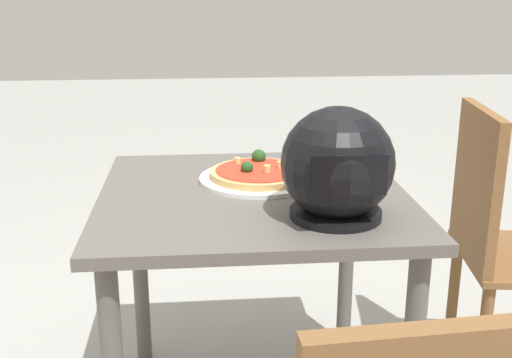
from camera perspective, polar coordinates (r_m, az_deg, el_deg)
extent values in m
cube|color=#5B5651|center=(1.71, -0.25, -1.61)|extent=(0.82, 0.80, 0.03)
cylinder|color=#5B5651|center=(2.21, 8.13, -7.20)|extent=(0.05, 0.05, 0.68)
cylinder|color=#5B5651|center=(2.16, -10.38, -7.85)|extent=(0.05, 0.05, 0.68)
cylinder|color=white|center=(1.80, 0.24, 0.04)|extent=(0.34, 0.34, 0.01)
cylinder|color=tan|center=(1.79, 0.24, 0.50)|extent=(0.28, 0.28, 0.02)
cylinder|color=red|center=(1.79, 0.24, 0.82)|extent=(0.24, 0.24, 0.00)
sphere|color=#234C1E|center=(1.77, -0.81, 1.04)|extent=(0.04, 0.04, 0.04)
sphere|color=#234C1E|center=(1.74, 2.93, 0.72)|extent=(0.03, 0.03, 0.03)
sphere|color=#234C1E|center=(1.88, 0.47, 1.93)|extent=(0.03, 0.03, 0.03)
sphere|color=#234C1E|center=(1.88, 0.25, 2.05)|extent=(0.04, 0.04, 0.04)
cylinder|color=#E0D172|center=(1.85, -1.66, 1.67)|extent=(0.02, 0.02, 0.02)
cylinder|color=#E0D172|center=(1.76, 1.01, 0.94)|extent=(0.02, 0.02, 0.02)
cylinder|color=#E0D172|center=(1.80, 2.20, 1.29)|extent=(0.02, 0.02, 0.02)
sphere|color=black|center=(1.49, 7.33, 1.40)|extent=(0.27, 0.27, 0.27)
cylinder|color=black|center=(1.53, 7.15, -3.07)|extent=(0.22, 0.22, 0.02)
cube|color=black|center=(1.38, 8.37, 0.33)|extent=(0.17, 0.02, 0.09)
cylinder|color=silver|center=(1.96, 4.85, 2.93)|extent=(0.07, 0.07, 0.11)
cube|color=brown|center=(1.99, 19.19, -0.41)|extent=(0.08, 0.38, 0.45)
cylinder|color=brown|center=(2.32, 17.28, -10.01)|extent=(0.04, 0.04, 0.43)
cylinder|color=brown|center=(2.03, 19.63, -14.35)|extent=(0.04, 0.04, 0.43)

